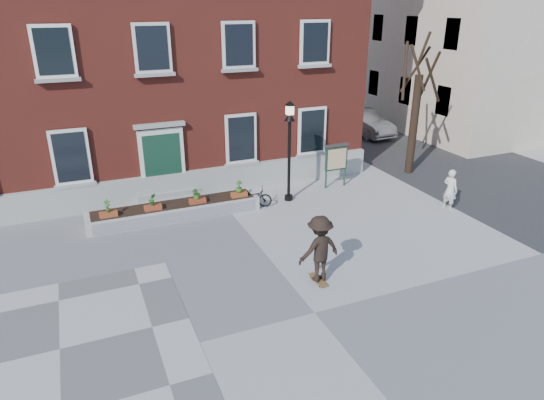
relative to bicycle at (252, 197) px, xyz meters
name	(u,v)px	position (x,y,z in m)	size (l,w,h in m)	color
ground	(315,313)	(-0.91, -7.01, -0.41)	(100.00, 100.00, 0.00)	#9D9DA0
checker_patch	(60,349)	(-6.91, -6.01, -0.40)	(6.00, 6.00, 0.01)	#5E5E61
bicycle	(252,197)	(0.00, 0.00, 0.00)	(0.54, 1.54, 0.81)	black
parked_car	(364,122)	(9.90, 7.64, 0.31)	(1.51, 4.32, 1.42)	#A7A9AC
bystander	(450,190)	(6.79, -3.07, 0.39)	(0.58, 0.38, 1.59)	silver
brick_building	(131,26)	(-2.91, 6.97, 5.90)	(18.40, 10.85, 12.60)	maroon
planter_assembly	(175,210)	(-2.90, 0.17, -0.10)	(6.20, 1.12, 1.15)	beige
bare_tree	(415,112)	(8.10, 1.00, 2.39)	(1.83, 1.83, 6.16)	black
side_street	(420,5)	(17.08, 12.78, 6.62)	(15.20, 36.00, 14.50)	#353538
lamp_post	(289,138)	(1.60, 0.09, 2.13)	(0.40, 0.40, 3.93)	black
notice_board	(336,158)	(4.03, 0.67, 0.86)	(1.10, 0.16, 1.87)	#1A3526
skateboarder	(319,249)	(-0.14, -5.72, 0.63)	(1.32, 0.85, 2.01)	brown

